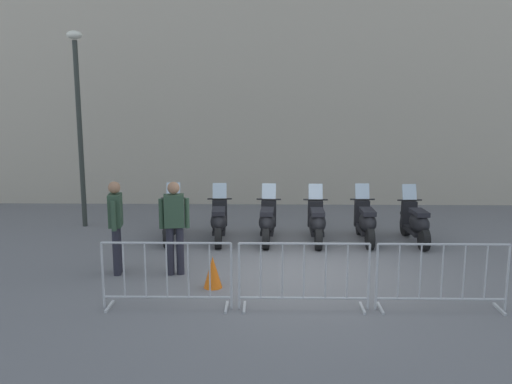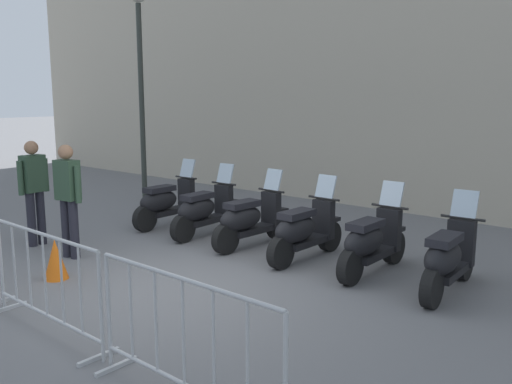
# 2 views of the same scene
# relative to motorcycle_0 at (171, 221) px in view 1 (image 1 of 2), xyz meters

# --- Properties ---
(ground_plane) EXTENTS (120.00, 120.00, 0.00)m
(ground_plane) POSITION_rel_motorcycle_0_xyz_m (2.42, -2.49, -0.45)
(ground_plane) COLOR slate
(building_facade) EXTENTS (28.08, 5.92, 11.35)m
(building_facade) POSITION_rel_motorcycle_0_xyz_m (3.37, 4.89, 5.22)
(building_facade) COLOR #B2A893
(building_facade) RESTS_ON ground
(motorcycle_0) EXTENTS (0.57, 1.73, 1.24)m
(motorcycle_0) POSITION_rel_motorcycle_0_xyz_m (0.00, 0.00, 0.00)
(motorcycle_0) COLOR black
(motorcycle_0) RESTS_ON ground
(motorcycle_1) EXTENTS (0.56, 1.73, 1.24)m
(motorcycle_1) POSITION_rel_motorcycle_0_xyz_m (1.07, -0.20, 0.00)
(motorcycle_1) COLOR black
(motorcycle_1) RESTS_ON ground
(motorcycle_2) EXTENTS (0.66, 1.72, 1.24)m
(motorcycle_2) POSITION_rel_motorcycle_0_xyz_m (2.14, -0.36, 0.00)
(motorcycle_2) COLOR black
(motorcycle_2) RESTS_ON ground
(motorcycle_3) EXTENTS (0.62, 1.72, 1.24)m
(motorcycle_3) POSITION_rel_motorcycle_0_xyz_m (3.22, -0.53, 0.00)
(motorcycle_3) COLOR black
(motorcycle_3) RESTS_ON ground
(motorcycle_4) EXTENTS (0.60, 1.72, 1.24)m
(motorcycle_4) POSITION_rel_motorcycle_0_xyz_m (4.31, -0.61, 0.00)
(motorcycle_4) COLOR black
(motorcycle_4) RESTS_ON ground
(motorcycle_5) EXTENTS (0.56, 1.73, 1.24)m
(motorcycle_5) POSITION_rel_motorcycle_0_xyz_m (5.39, -0.82, 0.00)
(motorcycle_5) COLOR black
(motorcycle_5) RESTS_ON ground
(barrier_segment_0) EXTENTS (2.01, 0.67, 1.07)m
(barrier_segment_0) POSITION_rel_motorcycle_0_xyz_m (0.11, -3.95, 0.07)
(barrier_segment_0) COLOR #B2B5B7
(barrier_segment_0) RESTS_ON ground
(barrier_segment_1) EXTENTS (2.01, 0.67, 1.07)m
(barrier_segment_1) POSITION_rel_motorcycle_0_xyz_m (2.20, -4.22, 0.07)
(barrier_segment_1) COLOR #B2B5B7
(barrier_segment_1) RESTS_ON ground
(barrier_segment_2) EXTENTS (2.01, 0.67, 1.07)m
(barrier_segment_2) POSITION_rel_motorcycle_0_xyz_m (4.30, -4.48, 0.07)
(barrier_segment_2) COLOR #B2B5B7
(barrier_segment_2) RESTS_ON ground
(street_lamp) EXTENTS (0.36, 0.36, 4.73)m
(street_lamp) POSITION_rel_motorcycle_0_xyz_m (-2.20, 1.63, 2.48)
(street_lamp) COLOR #2D332D
(street_lamp) RESTS_ON ground
(officer_near_row_end) EXTENTS (0.55, 0.23, 1.73)m
(officer_near_row_end) POSITION_rel_motorcycle_0_xyz_m (0.18, -2.34, 0.53)
(officer_near_row_end) COLOR #23232D
(officer_near_row_end) RESTS_ON ground
(officer_mid_plaza) EXTENTS (0.22, 0.55, 1.73)m
(officer_mid_plaza) POSITION_rel_motorcycle_0_xyz_m (-0.88, -2.18, 0.53)
(officer_mid_plaza) COLOR #23232D
(officer_mid_plaza) RESTS_ON ground
(traffic_cone) EXTENTS (0.32, 0.32, 0.55)m
(traffic_cone) POSITION_rel_motorcycle_0_xyz_m (0.84, -3.10, -0.18)
(traffic_cone) COLOR orange
(traffic_cone) RESTS_ON ground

